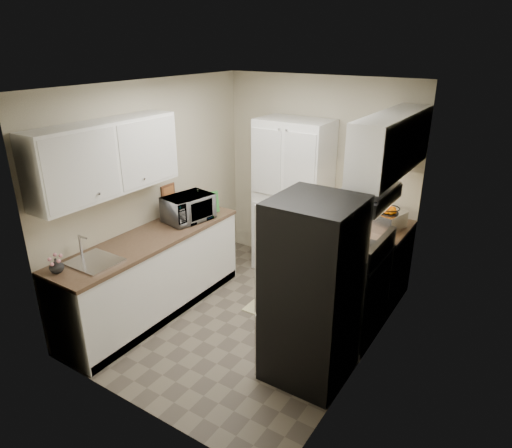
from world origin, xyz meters
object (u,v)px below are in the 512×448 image
microwave (188,208)px  toaster_oven (388,221)px  refrigerator (312,292)px  electric_range (348,291)px  pantry_cabinet (293,198)px  wine_bottle (198,204)px

microwave → toaster_oven: 2.26m
refrigerator → microwave: refrigerator is taller
electric_range → toaster_oven: electric_range is taller
electric_range → pantry_cabinet: bearing=141.8°
pantry_cabinet → toaster_oven: (1.29, -0.17, 0.02)m
pantry_cabinet → wine_bottle: (-0.76, -0.95, 0.07)m
microwave → pantry_cabinet: bearing=-22.5°
wine_bottle → toaster_oven: (2.05, 0.78, -0.04)m
pantry_cabinet → refrigerator: size_ratio=1.18×
wine_bottle → toaster_oven: size_ratio=0.82×
refrigerator → wine_bottle: bearing=157.9°
microwave → wine_bottle: bearing=13.3°
wine_bottle → toaster_oven: wine_bottle is taller
refrigerator → toaster_oven: refrigerator is taller
toaster_oven → electric_range: bearing=-85.8°
microwave → electric_range: bearing=-72.8°
pantry_cabinet → wine_bottle: 1.22m
refrigerator → microwave: 1.99m
refrigerator → toaster_oven: (0.15, 1.56, 0.17)m
pantry_cabinet → wine_bottle: bearing=-128.5°
refrigerator → wine_bottle: 2.06m
refrigerator → microwave: (-1.89, 0.58, 0.22)m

